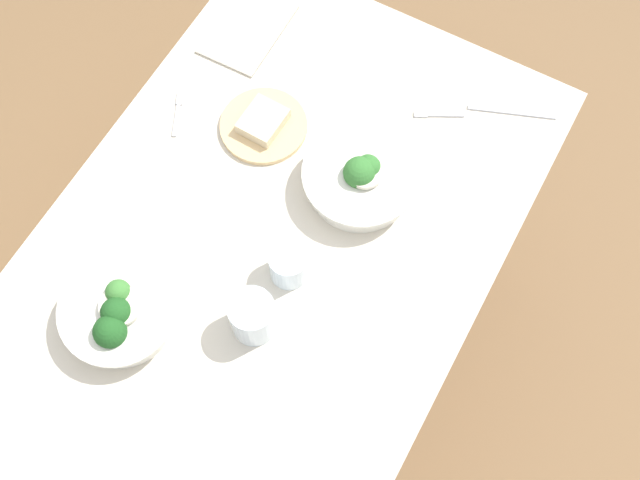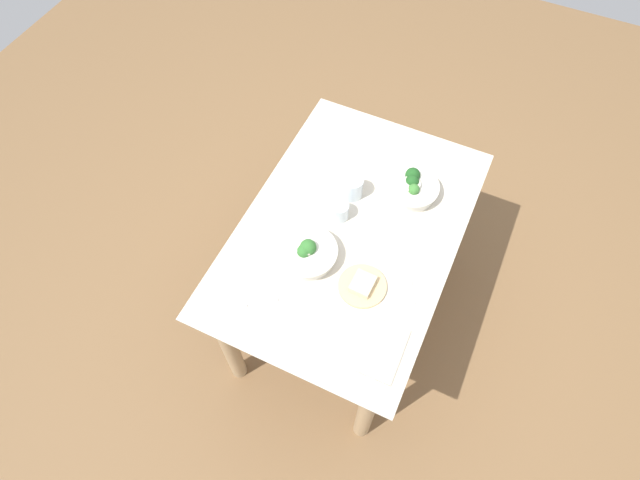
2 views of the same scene
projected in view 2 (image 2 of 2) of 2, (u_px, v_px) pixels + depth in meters
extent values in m
plane|color=brown|center=(343.00, 307.00, 2.68)|extent=(6.00, 6.00, 0.00)
cube|color=beige|center=(350.00, 230.00, 2.06)|extent=(1.22, 0.82, 0.01)
cube|color=tan|center=(350.00, 232.00, 2.07)|extent=(1.18, 0.80, 0.02)
cylinder|color=tan|center=(330.00, 172.00, 2.70)|extent=(0.07, 0.07, 0.70)
cylinder|color=tan|center=(229.00, 345.00, 2.21)|extent=(0.07, 0.07, 0.70)
cylinder|color=tan|center=(447.00, 215.00, 2.56)|extent=(0.07, 0.07, 0.70)
cylinder|color=tan|center=(367.00, 409.00, 2.07)|extent=(0.07, 0.07, 0.70)
cylinder|color=silver|center=(412.00, 190.00, 2.13)|extent=(0.19, 0.19, 0.05)
cylinder|color=silver|center=(413.00, 186.00, 2.10)|extent=(0.22, 0.22, 0.01)
sphere|color=#1E511E|center=(412.00, 182.00, 2.10)|extent=(0.06, 0.06, 0.06)
sphere|color=#1E511E|center=(413.00, 175.00, 2.12)|extent=(0.06, 0.06, 0.06)
sphere|color=#3D7A33|center=(414.00, 189.00, 2.08)|extent=(0.05, 0.05, 0.05)
cylinder|color=beige|center=(411.00, 184.00, 2.09)|extent=(0.08, 0.08, 0.01)
cylinder|color=silver|center=(307.00, 254.00, 1.97)|extent=(0.20, 0.20, 0.05)
cylinder|color=silver|center=(307.00, 250.00, 1.94)|extent=(0.23, 0.23, 0.01)
sphere|color=#33702D|center=(304.00, 251.00, 1.93)|extent=(0.05, 0.05, 0.05)
sphere|color=#1E511E|center=(308.00, 250.00, 1.94)|extent=(0.04, 0.04, 0.04)
sphere|color=#33702D|center=(308.00, 247.00, 1.94)|extent=(0.06, 0.06, 0.06)
cylinder|color=beige|center=(305.00, 247.00, 1.94)|extent=(0.07, 0.07, 0.01)
cylinder|color=#D6B27A|center=(362.00, 286.00, 1.92)|extent=(0.18, 0.18, 0.01)
cube|color=beige|center=(363.00, 284.00, 1.91)|extent=(0.09, 0.08, 0.03)
cylinder|color=silver|center=(339.00, 211.00, 2.06)|extent=(0.07, 0.07, 0.08)
cylinder|color=silver|center=(352.00, 187.00, 2.11)|extent=(0.08, 0.08, 0.10)
cube|color=#B7B7BC|center=(260.00, 300.00, 1.90)|extent=(0.04, 0.07, 0.00)
cube|color=#B7B7BC|center=(275.00, 299.00, 1.90)|extent=(0.02, 0.03, 0.00)
cube|color=#B7B7BC|center=(411.00, 287.00, 1.92)|extent=(0.07, 0.04, 0.00)
cube|color=#B7B7BC|center=(413.00, 300.00, 1.90)|extent=(0.03, 0.02, 0.00)
cube|color=#B7B7BC|center=(222.00, 304.00, 1.89)|extent=(0.07, 0.17, 0.00)
cube|color=#B1A997|center=(382.00, 350.00, 1.80)|extent=(0.21, 0.14, 0.01)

